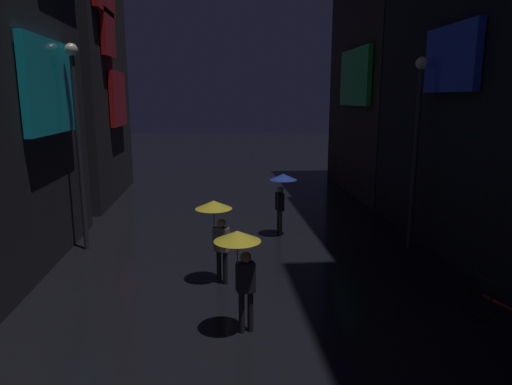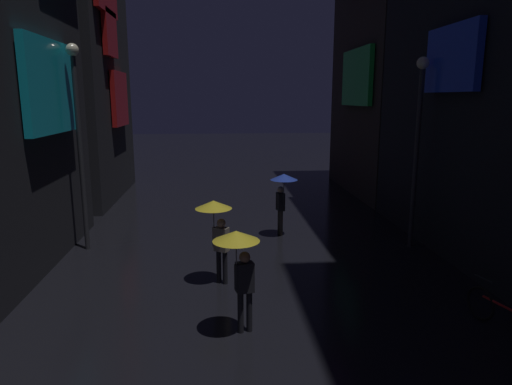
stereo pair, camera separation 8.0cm
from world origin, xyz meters
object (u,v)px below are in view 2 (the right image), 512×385
at_px(bicycle_parked_at_storefront, 503,314).
at_px(streetlamp_right_far, 418,132).
at_px(pedestrian_foreground_right_blue, 283,187).
at_px(pedestrian_foreground_left_yellow, 239,253).
at_px(streetlamp_left_far, 78,126).
at_px(pedestrian_midstreet_centre_yellow, 216,219).

distance_m(bicycle_parked_at_storefront, streetlamp_right_far, 6.21).
relative_size(pedestrian_foreground_right_blue, bicycle_parked_at_storefront, 1.20).
bearing_deg(streetlamp_right_far, pedestrian_foreground_left_yellow, -138.63).
bearing_deg(streetlamp_left_far, streetlamp_right_far, -3.56).
xyz_separation_m(pedestrian_midstreet_centre_yellow, bicycle_parked_at_storefront, (5.63, -2.96, -1.28)).
relative_size(pedestrian_foreground_left_yellow, streetlamp_left_far, 0.35).
height_order(bicycle_parked_at_storefront, streetlamp_right_far, streetlamp_right_far).
height_order(pedestrian_foreground_left_yellow, bicycle_parked_at_storefront, pedestrian_foreground_left_yellow).
bearing_deg(streetlamp_right_far, pedestrian_foreground_right_blue, 158.56).
xyz_separation_m(pedestrian_midstreet_centre_yellow, pedestrian_foreground_right_blue, (2.20, 3.86, 0.00)).
height_order(pedestrian_foreground_right_blue, streetlamp_right_far, streetlamp_right_far).
bearing_deg(pedestrian_foreground_left_yellow, streetlamp_left_far, 128.46).
bearing_deg(streetlamp_right_far, bicycle_parked_at_storefront, -94.26).
distance_m(pedestrian_foreground_right_blue, streetlamp_right_far, 4.52).
bearing_deg(bicycle_parked_at_storefront, streetlamp_left_far, 148.27).
relative_size(pedestrian_midstreet_centre_yellow, pedestrian_foreground_right_blue, 1.00).
bearing_deg(pedestrian_foreground_left_yellow, pedestrian_midstreet_centre_yellow, 99.56).
relative_size(bicycle_parked_at_storefront, streetlamp_left_far, 0.29).
relative_size(pedestrian_midstreet_centre_yellow, streetlamp_right_far, 0.37).
bearing_deg(pedestrian_midstreet_centre_yellow, pedestrian_foreground_left_yellow, -80.44).
distance_m(bicycle_parked_at_storefront, streetlamp_left_far, 11.78).
bearing_deg(bicycle_parked_at_storefront, pedestrian_midstreet_centre_yellow, 152.26).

